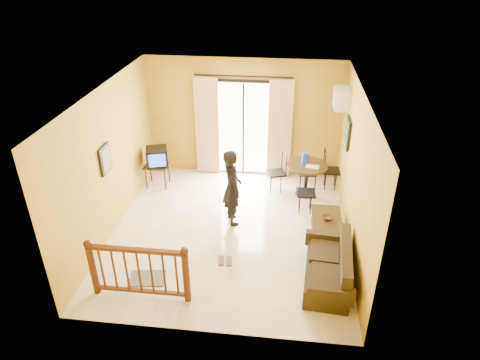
# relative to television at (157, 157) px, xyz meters

# --- Properties ---
(ground) EXTENTS (5.00, 5.00, 0.00)m
(ground) POSITION_rel_television_xyz_m (1.87, -1.62, -0.74)
(ground) COLOR beige
(ground) RESTS_ON ground
(room_shell) EXTENTS (5.00, 5.00, 5.00)m
(room_shell) POSITION_rel_television_xyz_m (1.87, -1.62, 0.96)
(room_shell) COLOR white
(room_shell) RESTS_ON ground
(balcony_door) EXTENTS (2.25, 0.14, 2.46)m
(balcony_door) POSITION_rel_television_xyz_m (1.87, 0.82, 0.44)
(balcony_door) COLOR black
(balcony_door) RESTS_ON ground
(tv_table) EXTENTS (0.53, 0.44, 0.53)m
(tv_table) POSITION_rel_television_xyz_m (-0.03, 0.00, -0.29)
(tv_table) COLOR black
(tv_table) RESTS_ON ground
(television) EXTENTS (0.57, 0.54, 0.42)m
(television) POSITION_rel_television_xyz_m (0.00, 0.00, 0.00)
(television) COLOR black
(television) RESTS_ON tv_table
(picture_left) EXTENTS (0.05, 0.42, 0.52)m
(picture_left) POSITION_rel_television_xyz_m (-0.35, -1.82, 0.81)
(picture_left) COLOR black
(picture_left) RESTS_ON room_shell
(dining_table) EXTENTS (0.89, 0.89, 0.74)m
(dining_table) POSITION_rel_television_xyz_m (3.37, -0.00, -0.16)
(dining_table) COLOR black
(dining_table) RESTS_ON ground
(water_jug) EXTENTS (0.14, 0.14, 0.26)m
(water_jug) POSITION_rel_television_xyz_m (3.31, 0.04, 0.13)
(water_jug) COLOR blue
(water_jug) RESTS_ON dining_table
(serving_tray) EXTENTS (0.31, 0.23, 0.02)m
(serving_tray) POSITION_rel_television_xyz_m (3.47, -0.10, 0.01)
(serving_tray) COLOR beige
(serving_tray) RESTS_ON dining_table
(dining_chairs) EXTENTS (1.69, 1.47, 0.95)m
(dining_chairs) POSITION_rel_television_xyz_m (3.32, -0.10, -0.74)
(dining_chairs) COLOR black
(dining_chairs) RESTS_ON ground
(air_conditioner) EXTENTS (0.31, 0.60, 0.40)m
(air_conditioner) POSITION_rel_television_xyz_m (3.96, 0.33, 1.41)
(air_conditioner) COLOR white
(air_conditioner) RESTS_ON room_shell
(botanical_print) EXTENTS (0.05, 0.50, 0.60)m
(botanical_print) POSITION_rel_television_xyz_m (4.08, -0.32, 0.91)
(botanical_print) COLOR black
(botanical_print) RESTS_ON room_shell
(coffee_table) EXTENTS (0.55, 1.00, 0.44)m
(coffee_table) POSITION_rel_television_xyz_m (3.72, -1.62, -0.45)
(coffee_table) COLOR black
(coffee_table) RESTS_ON ground
(bowl) EXTENTS (0.21, 0.21, 0.06)m
(bowl) POSITION_rel_television_xyz_m (3.72, -1.62, -0.27)
(bowl) COLOR #53361C
(bowl) RESTS_ON coffee_table
(sofa) EXTENTS (0.81, 1.57, 0.73)m
(sofa) POSITION_rel_television_xyz_m (3.72, -2.85, -0.47)
(sofa) COLOR #2E2211
(sofa) RESTS_ON ground
(standing_person) EXTENTS (0.57, 0.68, 1.58)m
(standing_person) POSITION_rel_television_xyz_m (1.88, -1.26, 0.05)
(standing_person) COLOR black
(standing_person) RESTS_ON ground
(stair_balustrade) EXTENTS (1.63, 0.13, 1.04)m
(stair_balustrade) POSITION_rel_television_xyz_m (0.72, -3.52, -0.18)
(stair_balustrade) COLOR #471E0F
(stair_balustrade) RESTS_ON ground
(doormat) EXTENTS (0.65, 0.48, 0.02)m
(doormat) POSITION_rel_television_xyz_m (0.68, -3.13, -0.73)
(doormat) COLOR #60544C
(doormat) RESTS_ON ground
(sandals) EXTENTS (0.27, 0.26, 0.03)m
(sandals) POSITION_rel_television_xyz_m (1.92, -2.53, -0.73)
(sandals) COLOR #53361C
(sandals) RESTS_ON ground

